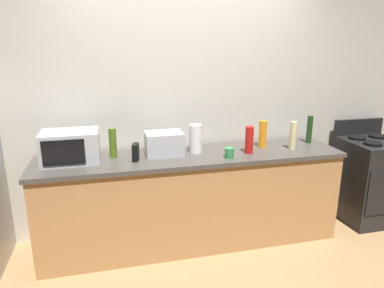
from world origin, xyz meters
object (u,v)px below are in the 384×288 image
(toaster_oven, at_px, (164,144))
(bottle_dish_soap, at_px, (263,134))
(stove_range, at_px, (370,180))
(paper_towel_roll, at_px, (196,139))
(bottle_olive_oil, at_px, (113,143))
(bottle_hot_sauce, at_px, (249,140))
(bottle_wine, at_px, (309,129))
(microwave, at_px, (70,147))
(mug_green, at_px, (229,153))
(cordless_phone, at_px, (136,152))
(bottle_hand_soap, at_px, (293,136))

(toaster_oven, relative_size, bottle_dish_soap, 1.28)
(stove_range, height_order, bottle_dish_soap, bottle_dish_soap)
(stove_range, height_order, paper_towel_roll, paper_towel_roll)
(stove_range, bearing_deg, toaster_oven, 178.47)
(bottle_olive_oil, bearing_deg, bottle_hot_sauce, -7.44)
(bottle_dish_soap, xyz_separation_m, bottle_olive_oil, (-1.44, 0.00, 0.00))
(bottle_wine, distance_m, bottle_olive_oil, 1.98)
(microwave, relative_size, mug_green, 5.21)
(bottle_dish_soap, relative_size, mug_green, 2.89)
(stove_range, xyz_separation_m, bottle_hot_sauce, (-1.47, -0.08, 0.57))
(microwave, bearing_deg, cordless_phone, -10.58)
(microwave, height_order, paper_towel_roll, same)
(microwave, bearing_deg, paper_towel_roll, 0.11)
(paper_towel_roll, distance_m, bottle_dish_soap, 0.69)
(stove_range, distance_m, bottle_dish_soap, 1.39)
(bottle_hot_sauce, bearing_deg, mug_green, -157.23)
(paper_towel_roll, height_order, bottle_wine, bottle_wine)
(microwave, bearing_deg, stove_range, -0.90)
(mug_green, bearing_deg, bottle_dish_soap, 30.11)
(toaster_oven, bearing_deg, bottle_dish_soap, 0.74)
(stove_range, relative_size, cordless_phone, 7.20)
(cordless_phone, relative_size, mug_green, 1.63)
(paper_towel_roll, xyz_separation_m, cordless_phone, (-0.57, -0.10, -0.06))
(bottle_hot_sauce, relative_size, mug_green, 2.78)
(stove_range, bearing_deg, bottle_olive_oil, 178.35)
(stove_range, relative_size, mug_green, 11.73)
(mug_green, bearing_deg, bottle_olive_oil, 165.70)
(bottle_wine, distance_m, mug_green, 1.02)
(cordless_phone, bearing_deg, bottle_dish_soap, 18.98)
(stove_range, relative_size, bottle_dish_soap, 4.06)
(stove_range, relative_size, toaster_oven, 3.18)
(toaster_oven, height_order, bottle_olive_oil, bottle_olive_oil)
(toaster_oven, bearing_deg, stove_range, -1.53)
(cordless_phone, relative_size, bottle_olive_oil, 0.56)
(toaster_oven, distance_m, bottle_olive_oil, 0.46)
(toaster_oven, distance_m, bottle_dish_soap, 0.99)
(microwave, bearing_deg, mug_green, -9.45)
(microwave, distance_m, paper_towel_roll, 1.11)
(bottle_hot_sauce, xyz_separation_m, bottle_wine, (0.74, 0.19, 0.01))
(bottle_dish_soap, relative_size, bottle_hand_soap, 0.97)
(stove_range, height_order, cordless_phone, stove_range)
(paper_towel_roll, relative_size, bottle_hand_soap, 0.99)
(stove_range, xyz_separation_m, cordless_phone, (-2.52, -0.05, 0.51))
(bottle_wine, bearing_deg, cordless_phone, -174.90)
(toaster_oven, bearing_deg, bottle_hand_soap, -5.94)
(paper_towel_roll, distance_m, bottle_hot_sauce, 0.50)
(toaster_oven, distance_m, cordless_phone, 0.30)
(paper_towel_roll, distance_m, bottle_wine, 1.23)
(stove_range, bearing_deg, cordless_phone, -178.78)
(bottle_dish_soap, relative_size, bottle_hot_sauce, 1.04)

